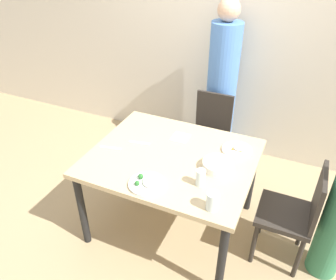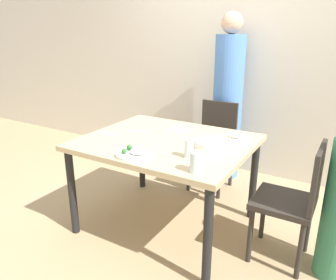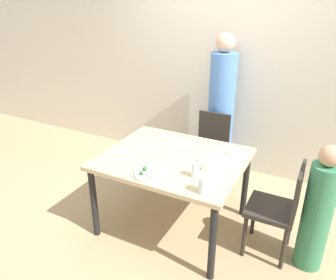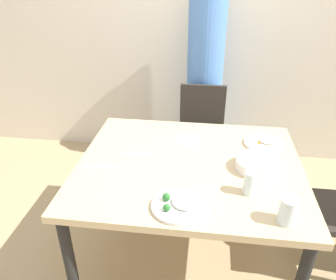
# 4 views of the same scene
# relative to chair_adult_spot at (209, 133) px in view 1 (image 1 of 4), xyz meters

# --- Properties ---
(ground_plane) EXTENTS (10.00, 10.00, 0.00)m
(ground_plane) POSITION_rel_chair_adult_spot_xyz_m (-0.04, -0.87, -0.49)
(ground_plane) COLOR tan
(wall_back) EXTENTS (10.00, 0.06, 2.70)m
(wall_back) POSITION_rel_chair_adult_spot_xyz_m (-0.04, 0.60, 0.86)
(wall_back) COLOR beige
(wall_back) RESTS_ON ground_plane
(dining_table) EXTENTS (1.28, 1.07, 0.76)m
(dining_table) POSITION_rel_chair_adult_spot_xyz_m (-0.04, -0.87, 0.19)
(dining_table) COLOR tan
(dining_table) RESTS_ON ground_plane
(chair_adult_spot) EXTENTS (0.40, 0.40, 0.89)m
(chair_adult_spot) POSITION_rel_chair_adult_spot_xyz_m (0.00, 0.00, 0.00)
(chair_adult_spot) COLOR #2D2823
(chair_adult_spot) RESTS_ON ground_plane
(chair_child_spot) EXTENTS (0.40, 0.40, 0.89)m
(chair_child_spot) POSITION_rel_chair_adult_spot_xyz_m (0.94, -0.82, 0.00)
(chair_child_spot) COLOR #2D2823
(chair_child_spot) RESTS_ON ground_plane
(person_adult) EXTENTS (0.31, 0.31, 1.75)m
(person_adult) POSITION_rel_chair_adult_spot_xyz_m (0.00, 0.33, 0.33)
(person_adult) COLOR #5184D1
(person_adult) RESTS_ON ground_plane
(bowl_curry) EXTENTS (0.23, 0.23, 0.06)m
(bowl_curry) POSITION_rel_chair_adult_spot_xyz_m (0.33, -0.88, 0.30)
(bowl_curry) COLOR white
(bowl_curry) RESTS_ON dining_table
(plate_rice_adult) EXTENTS (0.24, 0.24, 0.05)m
(plate_rice_adult) POSITION_rel_chair_adult_spot_xyz_m (0.41, -0.60, 0.28)
(plate_rice_adult) COLOR white
(plate_rice_adult) RESTS_ON dining_table
(plate_rice_child) EXTENTS (0.26, 0.26, 0.06)m
(plate_rice_child) POSITION_rel_chair_adult_spot_xyz_m (-0.06, -1.26, 0.28)
(plate_rice_child) COLOR white
(plate_rice_child) RESTS_ON dining_table
(glass_water_tall) EXTENTS (0.08, 0.08, 0.13)m
(glass_water_tall) POSITION_rel_chair_adult_spot_xyz_m (0.42, -1.30, 0.33)
(glass_water_tall) COLOR silver
(glass_water_tall) RESTS_ON dining_table
(glass_water_short) EXTENTS (0.07, 0.07, 0.13)m
(glass_water_short) POSITION_rel_chair_adult_spot_xyz_m (0.28, -1.11, 0.33)
(glass_water_short) COLOR silver
(glass_water_short) RESTS_ON dining_table
(napkin_folded) EXTENTS (0.14, 0.14, 0.01)m
(napkin_folded) POSITION_rel_chair_adult_spot_xyz_m (-0.08, -0.60, 0.27)
(napkin_folded) COLOR white
(napkin_folded) RESTS_ON dining_table
(fork_steel) EXTENTS (0.18, 0.06, 0.01)m
(fork_steel) POSITION_rel_chair_adult_spot_xyz_m (-0.55, -0.98, 0.27)
(fork_steel) COLOR silver
(fork_steel) RESTS_ON dining_table
(spoon_steel) EXTENTS (0.18, 0.06, 0.01)m
(spoon_steel) POSITION_rel_chair_adult_spot_xyz_m (-0.36, -0.82, 0.27)
(spoon_steel) COLOR silver
(spoon_steel) RESTS_ON dining_table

